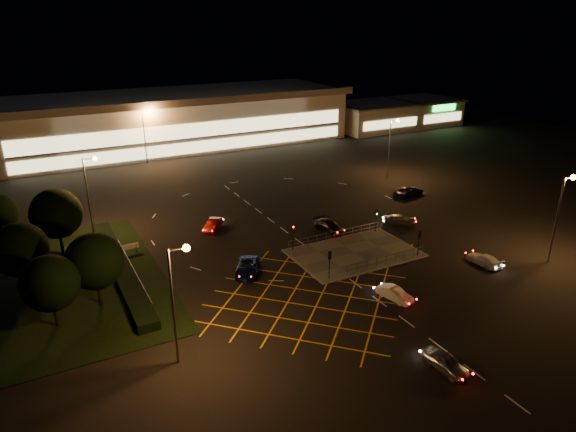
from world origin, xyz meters
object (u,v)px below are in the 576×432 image
signal_se (419,238)px  signal_ne (376,215)px  signal_sw (330,259)px  car_east_grey (409,191)px  signal_nw (293,232)px  car_far_dkgrey (329,226)px  car_circ_red (213,224)px  car_queue_white (395,294)px  car_right_silver (399,219)px  car_near_silver (446,362)px  car_left_blue (247,268)px  car_approach_white (484,260)px

signal_se → signal_ne: bearing=-90.0°
signal_sw → car_east_grey: signal_sw is taller
signal_nw → signal_ne: bearing=0.0°
signal_se → car_far_dkgrey: 12.21m
car_circ_red → car_queue_white: bearing=-29.2°
signal_sw → car_right_silver: bearing=-152.1°
car_near_silver → car_left_blue: 23.12m
car_approach_white → car_queue_white: bearing=3.6°
signal_ne → car_queue_white: signal_ne is taller
signal_nw → car_east_grey: bearing=20.1°
car_queue_white → car_circ_red: (-9.47, 24.99, 0.05)m
signal_sw → car_approach_white: (17.09, -5.06, -1.75)m
signal_sw → signal_nw: (0.00, 7.99, 0.00)m
car_near_silver → car_east_grey: bearing=48.1°
signal_se → car_near_silver: (-11.78, -16.67, -1.69)m
car_east_grey → signal_ne: bearing=113.4°
signal_ne → car_approach_white: size_ratio=0.75×
car_queue_white → car_east_grey: size_ratio=0.73×
signal_ne → car_circ_red: signal_ne is taller
signal_ne → car_left_blue: 19.26m
signal_nw → car_right_silver: 16.53m
car_queue_white → car_right_silver: car_right_silver is taller
car_queue_white → car_left_blue: 15.71m
signal_sw → car_near_silver: bearing=90.7°
signal_nw → car_far_dkgrey: size_ratio=0.66×
car_far_dkgrey → car_circ_red: car_far_dkgrey is taller
car_queue_white → car_east_grey: car_east_grey is taller
signal_ne → car_approach_white: 14.12m
signal_se → car_left_blue: bearing=-15.6°
car_east_grey → signal_nw: bearing=98.7°
car_left_blue → car_circ_red: 13.34m
signal_sw → car_queue_white: signal_sw is taller
car_near_silver → car_queue_white: 10.79m
signal_se → car_left_blue: size_ratio=0.62×
signal_nw → car_queue_white: signal_nw is taller
signal_ne → car_far_dkgrey: signal_ne is taller
signal_ne → signal_nw: bearing=180.0°
signal_se → car_approach_white: 7.39m
car_far_dkgrey → car_east_grey: 19.40m
signal_nw → car_east_grey: 27.02m
signal_nw → car_circ_red: 12.29m
car_approach_white → car_near_silver: bearing=32.5°
signal_ne → car_circ_red: bearing=149.4°
signal_sw → car_near_silver: 16.76m
car_right_silver → car_approach_white: 13.77m
car_left_blue → car_approach_white: size_ratio=1.21×
signal_sw → car_circ_red: size_ratio=0.78×
car_left_blue → car_approach_white: bearing=6.5°
signal_sw → signal_nw: same height
car_circ_red → car_east_grey: 31.32m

